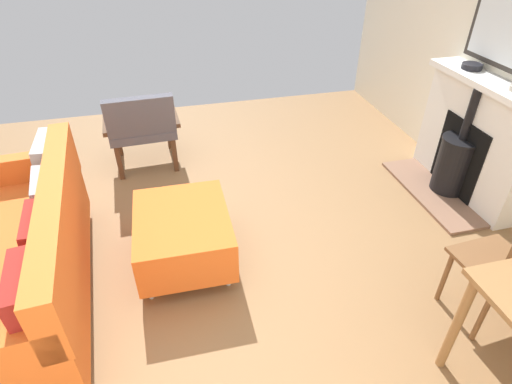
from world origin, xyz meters
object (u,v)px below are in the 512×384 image
at_px(fireplace, 471,145).
at_px(sofa, 25,257).
at_px(dining_chair_near_fireplace, 511,265).
at_px(armchair_accent, 142,125).
at_px(mantel_bowl_near, 472,66).
at_px(ottoman, 183,234).

height_order(fireplace, sofa, fireplace).
bearing_deg(dining_chair_near_fireplace, armchair_accent, -50.61).
xyz_separation_m(fireplace, armchair_accent, (2.71, -1.08, -0.00)).
distance_m(sofa, armchair_accent, 1.70).
xyz_separation_m(armchair_accent, dining_chair_near_fireplace, (-1.97, 2.39, 0.03)).
relative_size(mantel_bowl_near, sofa, 0.09).
bearing_deg(fireplace, sofa, 7.37).
xyz_separation_m(sofa, dining_chair_near_fireplace, (-2.71, 0.87, 0.12)).
xyz_separation_m(mantel_bowl_near, ottoman, (2.52, 0.61, -0.79)).
bearing_deg(armchair_accent, dining_chair_near_fireplace, 129.39).
distance_m(sofa, ottoman, 0.98).
distance_m(fireplace, sofa, 3.48).
bearing_deg(ottoman, armchair_accent, -80.87).
bearing_deg(sofa, fireplace, -172.63).
relative_size(mantel_bowl_near, armchair_accent, 0.21).
bearing_deg(ottoman, mantel_bowl_near, -166.40).
bearing_deg(dining_chair_near_fireplace, mantel_bowl_near, -115.94).
relative_size(fireplace, ottoman, 1.59).
bearing_deg(armchair_accent, mantel_bowl_near, 164.01).
bearing_deg(mantel_bowl_near, sofa, 12.01).
bearing_deg(sofa, ottoman, -172.25).
distance_m(fireplace, ottoman, 2.52).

